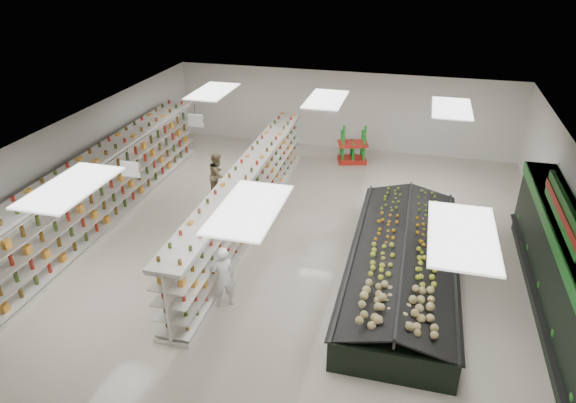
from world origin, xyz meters
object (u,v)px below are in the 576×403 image
(gondola_left, at_px, (95,198))
(shopper_main, at_px, (223,277))
(gondola_center, at_px, (248,199))
(soda_endcap, at_px, (353,145))
(shopper_background, at_px, (218,175))
(produce_island, at_px, (403,261))

(gondola_left, xyz_separation_m, shopper_main, (5.03, -2.54, -0.21))
(gondola_center, distance_m, soda_endcap, 6.25)
(gondola_center, height_order, soda_endcap, gondola_center)
(gondola_center, xyz_separation_m, shopper_main, (0.69, -3.89, -0.08))
(shopper_main, xyz_separation_m, shopper_background, (-2.32, 5.54, -0.03))
(produce_island, relative_size, shopper_background, 4.79)
(gondola_left, distance_m, soda_endcap, 9.79)
(gondola_center, bearing_deg, shopper_main, -80.66)
(soda_endcap, distance_m, shopper_main, 9.81)
(gondola_center, height_order, shopper_background, gondola_center)
(soda_endcap, distance_m, shopper_background, 5.75)
(gondola_center, height_order, produce_island, gondola_center)
(gondola_left, xyz_separation_m, gondola_center, (4.34, 1.34, -0.13))
(produce_island, height_order, soda_endcap, soda_endcap)
(soda_endcap, relative_size, shopper_main, 0.90)
(shopper_background, bearing_deg, gondola_left, 129.75)
(produce_island, height_order, shopper_background, shopper_background)
(shopper_main, distance_m, shopper_background, 6.00)
(soda_endcap, height_order, shopper_main, shopper_main)
(produce_island, relative_size, shopper_main, 4.63)
(shopper_main, bearing_deg, gondola_center, -112.76)
(shopper_background, bearing_deg, gondola_center, -143.52)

